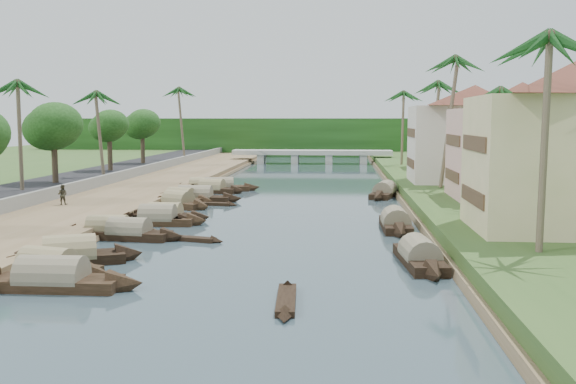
{
  "coord_description": "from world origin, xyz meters",
  "views": [
    {
      "loc": [
        4.98,
        -41.17,
        7.84
      ],
      "look_at": [
        0.81,
        9.93,
        2.0
      ],
      "focal_mm": 40.0,
      "sensor_mm": 36.0,
      "label": 1
    }
  ],
  "objects": [
    {
      "name": "ground",
      "position": [
        0.0,
        0.0,
        0.0
      ],
      "size": [
        220.0,
        220.0,
        0.0
      ],
      "primitive_type": "plane",
      "color": "#33454D",
      "rests_on": "ground"
    },
    {
      "name": "left_bank",
      "position": [
        -16.0,
        20.0,
        0.4
      ],
      "size": [
        10.0,
        180.0,
        0.8
      ],
      "primitive_type": "cube",
      "color": "brown",
      "rests_on": "ground"
    },
    {
      "name": "right_bank",
      "position": [
        19.0,
        20.0,
        0.6
      ],
      "size": [
        16.0,
        180.0,
        1.2
      ],
      "primitive_type": "cube",
      "color": "#325120",
      "rests_on": "ground"
    },
    {
      "name": "road",
      "position": [
        -24.5,
        20.0,
        0.7
      ],
      "size": [
        8.0,
        180.0,
        1.4
      ],
      "primitive_type": "cube",
      "color": "black",
      "rests_on": "ground"
    },
    {
      "name": "retaining_wall",
      "position": [
        -20.2,
        20.0,
        1.35
      ],
      "size": [
        0.4,
        180.0,
        1.1
      ],
      "primitive_type": "cube",
      "color": "slate",
      "rests_on": "left_bank"
    },
    {
      "name": "treeline",
      "position": [
        0.0,
        100.0,
        4.0
      ],
      "size": [
        120.0,
        14.0,
        8.0
      ],
      "color": "#15360E",
      "rests_on": "ground"
    },
    {
      "name": "bridge",
      "position": [
        0.0,
        72.0,
        1.72
      ],
      "size": [
        28.0,
        4.0,
        2.4
      ],
      "color": "#A7A89D",
      "rests_on": "ground"
    },
    {
      "name": "building_mid",
      "position": [
        19.99,
        14.0,
        6.13
      ],
      "size": [
        14.11,
        14.11,
        9.7
      ],
      "color": "#DDA49C",
      "rests_on": "right_bank"
    },
    {
      "name": "building_far",
      "position": [
        18.99,
        28.0,
        6.38
      ],
      "size": [
        15.59,
        15.59,
        10.2
      ],
      "color": "beige",
      "rests_on": "right_bank"
    },
    {
      "name": "building_distant",
      "position": [
        19.99,
        48.0,
        5.88
      ],
      "size": [
        12.62,
        12.62,
        9.2
      ],
      "color": "beige",
      "rests_on": "right_bank"
    },
    {
      "name": "sampan_0",
      "position": [
        -8.27,
        -13.15,
        0.42
      ],
      "size": [
        8.85,
        2.06,
        2.31
      ],
      "rotation": [
        0.0,
        0.0,
        0.0
      ],
      "color": "black",
      "rests_on": "ground"
    },
    {
      "name": "sampan_1",
      "position": [
        -9.61,
        -8.07,
        0.42
      ],
      "size": [
        8.06,
        4.97,
        2.37
      ],
      "rotation": [
        0.0,
        0.0,
        0.42
      ],
      "color": "black",
      "rests_on": "ground"
    },
    {
      "name": "sampan_2",
      "position": [
        -9.66,
        -10.64,
        0.41
      ],
      "size": [
        7.85,
        3.46,
        2.06
      ],
      "rotation": [
        0.0,
        0.0,
        -0.26
      ],
      "color": "black",
      "rests_on": "ground"
    },
    {
      "name": "sampan_3",
      "position": [
        -8.76,
        -0.78,
        0.41
      ],
      "size": [
        7.78,
        2.53,
        2.08
      ],
      "rotation": [
        0.0,
        0.0,
        -0.13
      ],
      "color": "black",
      "rests_on": "ground"
    },
    {
      "name": "sampan_4",
      "position": [
        -10.4,
        -0.2,
        0.41
      ],
      "size": [
        7.62,
        2.18,
        2.15
      ],
      "rotation": [
        0.0,
        0.0,
        0.07
      ],
      "color": "black",
      "rests_on": "ground"
    },
    {
      "name": "sampan_5",
      "position": [
        -8.79,
        5.34,
        0.41
      ],
      "size": [
        6.2,
        1.85,
        2.01
      ],
      "rotation": [
        0.0,
        0.0,
        -0.03
      ],
      "color": "black",
      "rests_on": "ground"
    },
    {
      "name": "sampan_6",
      "position": [
        -8.54,
        5.09,
        0.42
      ],
      "size": [
        7.63,
        2.1,
        2.27
      ],
      "rotation": [
        0.0,
        0.0,
        0.02
      ],
      "color": "black",
      "rests_on": "ground"
    },
    {
      "name": "sampan_7",
      "position": [
        -8.55,
        7.13,
        0.41
      ],
      "size": [
        7.46,
        2.05,
        1.99
      ],
      "rotation": [
        0.0,
        0.0,
        -0.08
      ],
      "color": "black",
      "rests_on": "ground"
    },
    {
      "name": "sampan_8",
      "position": [
        -9.35,
        14.38,
        0.42
      ],
      "size": [
        7.07,
        4.9,
        2.21
      ],
      "rotation": [
        0.0,
        0.0,
        -0.5
      ],
      "color": "black",
      "rests_on": "ground"
    },
    {
      "name": "sampan_9",
      "position": [
        -8.76,
        18.49,
        0.42
      ],
      "size": [
        9.22,
        2.09,
        2.31
      ],
      "rotation": [
        0.0,
        0.0,
        0.01
      ],
      "color": "black",
      "rests_on": "ground"
    },
    {
      "name": "sampan_10",
      "position": [
        -10.0,
        17.8,
        0.41
      ],
      "size": [
        7.31,
        3.95,
        2.03
      ],
      "rotation": [
        0.0,
        0.0,
        -0.36
      ],
      "color": "black",
      "rests_on": "ground"
    },
    {
      "name": "sampan_11",
      "position": [
        -8.64,
        25.99,
        0.41
      ],
      "size": [
        7.65,
        2.96,
        2.16
      ],
      "rotation": [
        0.0,
        0.0,
        -0.18
      ],
      "color": "black",
      "rests_on": "ground"
    },
    {
      "name": "sampan_12",
      "position": [
        -8.24,
        27.88,
        0.41
      ],
      "size": [
        9.33,
        3.47,
        2.19
      ],
      "rotation": [
        0.0,
        0.0,
        0.2
      ],
      "color": "black",
      "rests_on": "ground"
    },
    {
      "name": "sampan_13",
      "position": [
        -10.15,
        27.76,
        0.41
      ],
      "size": [
        7.73,
        2.11,
        2.11
      ],
      "rotation": [
        0.0,
        0.0,
        0.06
      ],
      "color": "black",
      "rests_on": "ground"
    },
    {
      "name": "sampan_14",
      "position": [
        9.31,
        -6.62,
        0.41
      ],
      "size": [
        2.42,
        9.0,
        2.16
      ],
      "rotation": [
        0.0,
        0.0,
        1.66
      ],
      "color": "black",
      "rests_on": "ground"
    },
    {
      "name": "sampan_15",
      "position": [
        8.97,
        4.66,
        0.42
      ],
      "size": [
        2.05,
        8.44,
        2.25
      ],
      "rotation": [
        0.0,
        0.0,
        1.58
      ],
      "color": "black",
      "rests_on": "ground"
    },
    {
      "name": "sampan_16",
      "position": [
        9.55,
        24.32,
        0.42
      ],
      "size": [
        4.14,
        9.63,
        2.3
      ],
      "rotation": [
        0.0,
        0.0,
        1.31
      ],
      "color": "black",
      "rests_on": "ground"
    },
    {
      "name": "canoe_0",
      "position": [
        2.73,
        -14.48,
        0.1
      ],
      "size": [
        1.13,
        6.09,
        0.8
      ],
      "rotation": [
        0.0,
        0.0,
        1.63
      ],
      "color": "black",
      "rests_on": "ground"
    },
    {
      "name": "canoe_1",
      "position": [
        -4.6,
        -0.99,
        0.1
      ],
      "size": [
        4.64,
        1.91,
        0.74
      ],
      "rotation": [
        0.0,
        0.0,
        -0.26
      ],
      "color": "black",
      "rests_on": "ground"
    },
    {
      "name": "canoe_2",
      "position": [
        -6.76,
        16.19,
        0.1
      ],
      "size": [
        5.15,
        1.62,
        0.74
      ],
      "rotation": [
        0.0,
        0.0,
        -0.18
      ],
      "color": "black",
      "rests_on": "ground"
    },
    {
      "name": "palm_0",
      "position": [
        15.0,
        -8.58,
        11.61
      ],
      "size": [
        3.2,
        3.2,
        12.22
      ],
      "color": "brown",
      "rests_on": "ground"
    },
    {
      "name": "palm_1",
      "position": [
        16.0,
        7.33,
        9.73
      ],
      "size": [
        3.2,
        3.2,
        10.27
      ],
      "color": "brown",
      "rests_on": "ground"
    },
    {
      "name": "palm_2",
      "position": [
        15.0,
        21.8,
        13.29
      ],
      "size": [
        3.2,
        3.2,
        13.96
      ],
      "color": "brown",
      "rests_on": "ground"
    },
    {
      "name": "palm_3",
      "position": [
        16.0,
        36.91,
        11.86
      ],
      "size": [
        3.2,
        3.2,
        12.48
      ],
      "color": "brown",
      "rests_on": "ground"
    },
    {
      "name": "palm_5",
      "position": [
        -24.0,
        14.91,
        10.89
      ],
      "size": [
        3.2,
        3.2,
        11.27
      ],
      "color": "brown",
      "rests_on": "ground"
    },
    {
      "name": "palm_6",
      "position": [
        -22.0,
        29.57,
        10.55
      ],
      "size": [
        3.2,
        3.2,
        10.92
      ],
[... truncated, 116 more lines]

